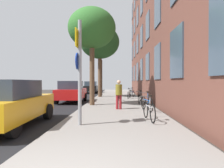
{
  "coord_description": "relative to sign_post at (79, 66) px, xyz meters",
  "views": [
    {
      "loc": [
        1.02,
        -2.22,
        1.56
      ],
      "look_at": [
        0.67,
        12.75,
        1.4
      ],
      "focal_mm": 30.85,
      "sensor_mm": 36.0,
      "label": 1
    }
  ],
  "objects": [
    {
      "name": "car_1",
      "position": [
        -2.15,
        8.1,
        -1.26
      ],
      "size": [
        1.87,
        4.04,
        1.62
      ],
      "color": "red",
      "rests_on": "road_asphalt"
    },
    {
      "name": "tree_near",
      "position": [
        -0.28,
        5.59,
        2.78
      ],
      "size": [
        2.97,
        2.97,
        6.06
      ],
      "color": "brown",
      "rests_on": "sidewalk"
    },
    {
      "name": "bicycle_3",
      "position": [
        1.45,
        8.01,
        -1.61
      ],
      "size": [
        0.42,
        1.67,
        0.94
      ],
      "color": "black",
      "rests_on": "sidewalk"
    },
    {
      "name": "bicycle_0",
      "position": [
        2.47,
        0.81,
        -1.6
      ],
      "size": [
        0.42,
        1.7,
        0.97
      ],
      "color": "black",
      "rests_on": "sidewalk"
    },
    {
      "name": "bicycle_5",
      "position": [
        2.79,
        12.81,
        -1.63
      ],
      "size": [
        0.51,
        1.66,
        0.9
      ],
      "color": "black",
      "rests_on": "sidewalk"
    },
    {
      "name": "car_2",
      "position": [
        -2.25,
        20.11,
        -1.26
      ],
      "size": [
        1.87,
        4.05,
        1.62
      ],
      "color": "black",
      "rests_on": "road_asphalt"
    },
    {
      "name": "car_0",
      "position": [
        -2.39,
        0.11,
        -1.26
      ],
      "size": [
        1.92,
        4.31,
        1.62
      ],
      "color": "orange",
      "rests_on": "road_asphalt"
    },
    {
      "name": "tree_far",
      "position": [
        -0.37,
        12.27,
        3.3
      ],
      "size": [
        3.8,
        3.8,
        6.93
      ],
      "color": "brown",
      "rests_on": "sidewalk"
    },
    {
      "name": "sign_post",
      "position": [
        0.0,
        0.0,
        0.0
      ],
      "size": [
        0.16,
        0.6,
        3.5
      ],
      "color": "gray",
      "rests_on": "sidewalk"
    },
    {
      "name": "road_asphalt",
      "position": [
        -4.27,
        10.82,
        -2.09
      ],
      "size": [
        7.0,
        38.0,
        0.01
      ],
      "primitive_type": "cube",
      "color": "black",
      "rests_on": "ground"
    },
    {
      "name": "bicycle_2",
      "position": [
        2.75,
        5.61,
        -1.62
      ],
      "size": [
        0.42,
        1.72,
        0.93
      ],
      "color": "black",
      "rests_on": "sidewalk"
    },
    {
      "name": "pedestrian_0",
      "position": [
        1.37,
        3.76,
        -1.1
      ],
      "size": [
        0.42,
        0.42,
        1.54
      ],
      "color": "maroon",
      "rests_on": "sidewalk"
    },
    {
      "name": "traffic_light",
      "position": [
        -0.42,
        14.05,
        0.61
      ],
      "size": [
        0.43,
        0.24,
        3.78
      ],
      "color": "black",
      "rests_on": "sidewalk"
    },
    {
      "name": "building_facade",
      "position": [
        3.92,
        10.32,
        4.7
      ],
      "size": [
        0.56,
        27.0,
        13.55
      ],
      "color": "brown",
      "rests_on": "ground"
    },
    {
      "name": "bicycle_4",
      "position": [
        2.35,
        10.41,
        -1.62
      ],
      "size": [
        0.5,
        1.61,
        0.91
      ],
      "color": "black",
      "rests_on": "sidewalk"
    },
    {
      "name": "sidewalk",
      "position": [
        1.33,
        10.82,
        -2.04
      ],
      "size": [
        4.2,
        38.0,
        0.12
      ],
      "primitive_type": "cube",
      "color": "gray",
      "rests_on": "ground"
    },
    {
      "name": "bicycle_1",
      "position": [
        2.76,
        3.21,
        -1.59
      ],
      "size": [
        0.48,
        1.67,
        0.98
      ],
      "color": "black",
      "rests_on": "sidewalk"
    },
    {
      "name": "ground_plane",
      "position": [
        -2.17,
        10.82,
        -2.1
      ],
      "size": [
        41.8,
        41.8,
        0.0
      ],
      "primitive_type": "plane",
      "color": "#332D28"
    }
  ]
}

